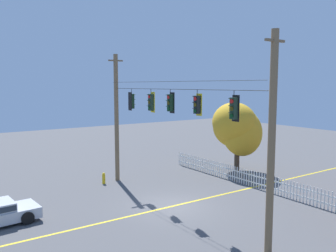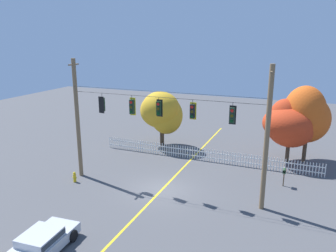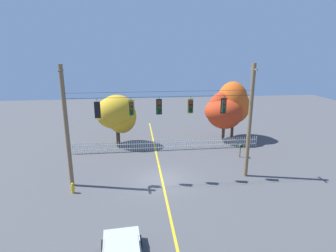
# 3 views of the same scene
# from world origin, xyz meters

# --- Properties ---
(ground) EXTENTS (80.00, 80.00, 0.00)m
(ground) POSITION_xyz_m (0.00, 0.00, 0.00)
(ground) COLOR #4C4C4F
(lane_centerline_stripe) EXTENTS (0.16, 36.00, 0.01)m
(lane_centerline_stripe) POSITION_xyz_m (0.00, 0.00, 0.00)
(lane_centerline_stripe) COLOR gold
(lane_centerline_stripe) RESTS_ON ground
(signal_support_span) EXTENTS (14.13, 1.10, 9.08)m
(signal_support_span) POSITION_xyz_m (0.00, -0.00, 4.61)
(signal_support_span) COLOR brown
(signal_support_span) RESTS_ON ground
(traffic_signal_eastbound_side) EXTENTS (0.43, 0.38, 1.44)m
(traffic_signal_eastbound_side) POSITION_xyz_m (-4.63, -0.01, 5.86)
(traffic_signal_eastbound_side) COLOR black
(traffic_signal_southbound_primary) EXTENTS (0.43, 0.38, 1.43)m
(traffic_signal_southbound_primary) POSITION_xyz_m (-2.22, 0.01, 5.88)
(traffic_signal_southbound_primary) COLOR black
(traffic_signal_northbound_secondary) EXTENTS (0.43, 0.38, 1.35)m
(traffic_signal_northbound_secondary) POSITION_xyz_m (-0.18, 0.01, 5.93)
(traffic_signal_northbound_secondary) COLOR black
(traffic_signal_northbound_primary) EXTENTS (0.43, 0.38, 1.33)m
(traffic_signal_northbound_primary) POSITION_xyz_m (2.19, 0.01, 5.93)
(traffic_signal_northbound_primary) COLOR black
(traffic_signal_westbound_side) EXTENTS (0.43, 0.38, 1.41)m
(traffic_signal_westbound_side) POSITION_xyz_m (4.76, 0.01, 5.89)
(traffic_signal_westbound_side) COLOR black
(white_picket_fence) EXTENTS (19.38, 0.06, 1.13)m
(white_picket_fence) POSITION_xyz_m (1.19, 6.75, 0.57)
(white_picket_fence) COLOR silver
(white_picket_fence) RESTS_ON ground
(autumn_maple_near_fence) EXTENTS (4.31, 4.00, 5.58)m
(autumn_maple_near_fence) POSITION_xyz_m (-3.88, 9.08, 3.58)
(autumn_maple_near_fence) COLOR #473828
(autumn_maple_near_fence) RESTS_ON ground
(autumn_maple_mid) EXTENTS (4.34, 4.10, 5.60)m
(autumn_maple_mid) POSITION_xyz_m (7.83, 9.01, 3.48)
(autumn_maple_mid) COLOR #473828
(autumn_maple_mid) RESTS_ON ground
(autumn_oak_far_east) EXTENTS (3.95, 3.92, 6.71)m
(autumn_oak_far_east) POSITION_xyz_m (9.04, 9.74, 4.11)
(autumn_oak_far_east) COLOR brown
(autumn_oak_far_east) RESTS_ON ground
(parked_car) EXTENTS (2.24, 4.09, 1.15)m
(parked_car) POSITION_xyz_m (-2.75, -8.80, 0.60)
(parked_car) COLOR #B7BABF
(parked_car) RESTS_ON ground
(fire_hydrant) EXTENTS (0.38, 0.22, 0.80)m
(fire_hydrant) POSITION_xyz_m (-6.60, -1.23, 0.40)
(fire_hydrant) COLOR gold
(fire_hydrant) RESTS_ON ground
(roadside_mailbox) EXTENTS (0.25, 0.44, 1.34)m
(roadside_mailbox) POSITION_xyz_m (7.97, 3.98, 1.09)
(roadside_mailbox) COLOR brown
(roadside_mailbox) RESTS_ON ground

